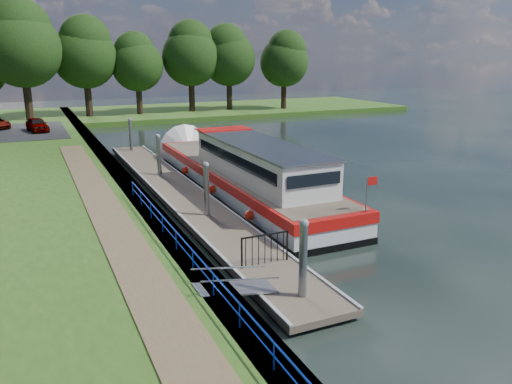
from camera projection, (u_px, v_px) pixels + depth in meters
name	position (u px, v px, depth m)	size (l,w,h in m)	color
ground	(294.00, 301.00, 16.16)	(160.00, 160.00, 0.00)	black
bank_edge	(126.00, 188.00, 28.17)	(1.10, 90.00, 0.78)	#473D2D
far_bank	(185.00, 112.00, 66.45)	(60.00, 18.00, 0.60)	#2B5117
footpath	(113.00, 223.00, 21.18)	(1.60, 40.00, 0.05)	brown
blue_fence	(184.00, 245.00, 17.33)	(0.04, 18.04, 0.72)	#0C2DBF
pontoon	(180.00, 195.00, 27.50)	(2.50, 30.00, 0.56)	brown
mooring_piles	(179.00, 176.00, 27.20)	(0.30, 27.30, 3.55)	gray
gangway	(235.00, 287.00, 15.69)	(2.58, 1.00, 0.92)	#A5A8AD
gate_panel	(265.00, 245.00, 17.78)	(1.85, 0.05, 1.15)	black
barge	(238.00, 172.00, 28.98)	(4.36, 21.15, 4.78)	black
horizon_trees	(74.00, 52.00, 56.03)	(54.38, 10.03, 12.87)	#332316
car_a	(37.00, 124.00, 45.75)	(1.50, 3.74, 1.27)	#999999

